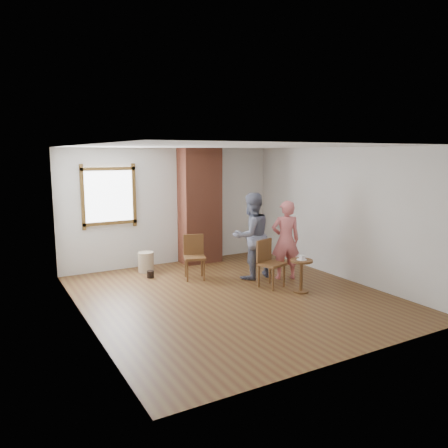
{
  "coord_description": "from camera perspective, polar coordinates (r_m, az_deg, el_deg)",
  "views": [
    {
      "loc": [
        -3.76,
        -6.35,
        2.49
      ],
      "look_at": [
        0.27,
        0.8,
        1.15
      ],
      "focal_mm": 35.0,
      "sensor_mm": 36.0,
      "label": 1
    }
  ],
  "objects": [
    {
      "name": "dark_pot",
      "position": [
        8.97,
        -9.58,
        -6.49
      ],
      "size": [
        0.16,
        0.16,
        0.15
      ],
      "primitive_type": "cylinder",
      "rotation": [
        0.0,
        0.0,
        0.07
      ],
      "color": "black",
      "rests_on": "ground"
    },
    {
      "name": "dining_chair_right",
      "position": [
        8.24,
        5.85,
        -4.77
      ],
      "size": [
        0.52,
        0.52,
        0.89
      ],
      "rotation": [
        0.0,
        0.0,
        0.29
      ],
      "color": "brown",
      "rests_on": "ground"
    },
    {
      "name": "cake_slice",
      "position": [
        7.95,
        10.17,
        -4.34
      ],
      "size": [
        0.08,
        0.07,
        0.06
      ],
      "primitive_type": "cube",
      "color": "silver",
      "rests_on": "cake_plate"
    },
    {
      "name": "dining_chair_left",
      "position": [
        8.75,
        -3.92,
        -3.95
      ],
      "size": [
        0.52,
        0.52,
        0.88
      ],
      "rotation": [
        0.0,
        0.0,
        -0.33
      ],
      "color": "brown",
      "rests_on": "ground"
    },
    {
      "name": "room_shell",
      "position": [
        7.91,
        -1.39,
        4.33
      ],
      "size": [
        5.04,
        5.52,
        2.62
      ],
      "color": "silver",
      "rests_on": "ground"
    },
    {
      "name": "ground",
      "position": [
        7.79,
        1.16,
        -9.38
      ],
      "size": [
        5.5,
        5.5,
        0.0
      ],
      "primitive_type": "plane",
      "color": "brown",
      "rests_on": "ground"
    },
    {
      "name": "stoneware_crock",
      "position": [
        9.4,
        -10.17,
        -4.9
      ],
      "size": [
        0.37,
        0.37,
        0.43
      ],
      "primitive_type": "cylinder",
      "rotation": [
        0.0,
        0.0,
        -0.12
      ],
      "color": "tan",
      "rests_on": "ground"
    },
    {
      "name": "cake_plate",
      "position": [
        7.95,
        10.11,
        -4.59
      ],
      "size": [
        0.18,
        0.18,
        0.01
      ],
      "primitive_type": "cylinder",
      "color": "white",
      "rests_on": "side_table"
    },
    {
      "name": "side_table",
      "position": [
        8.0,
        10.07,
        -5.99
      ],
      "size": [
        0.4,
        0.4,
        0.6
      ],
      "color": "brown",
      "rests_on": "ground"
    },
    {
      "name": "brick_chimney",
      "position": [
        9.94,
        -3.18,
        2.38
      ],
      "size": [
        0.9,
        0.5,
        2.6
      ],
      "primitive_type": "cube",
      "color": "brown",
      "rests_on": "ground"
    },
    {
      "name": "person_pink",
      "position": [
        8.72,
        8.05,
        -2.09
      ],
      "size": [
        0.67,
        0.56,
        1.57
      ],
      "primitive_type": "imported",
      "rotation": [
        0.0,
        0.0,
        2.76
      ],
      "color": "#DF6F73",
      "rests_on": "ground"
    },
    {
      "name": "man",
      "position": [
        8.69,
        3.59,
        -1.56
      ],
      "size": [
        0.88,
        0.71,
        1.72
      ],
      "primitive_type": "imported",
      "rotation": [
        0.0,
        0.0,
        3.22
      ],
      "color": "#121433",
      "rests_on": "ground"
    }
  ]
}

